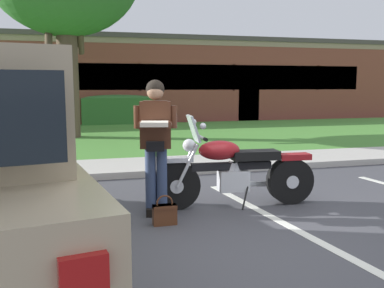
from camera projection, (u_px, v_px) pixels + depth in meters
ground_plane at (236, 242)px, 4.42m from camera, size 140.00×140.00×0.00m
curb_strip at (169, 172)px, 7.69m from camera, size 60.00×0.20×0.12m
concrete_walk at (161, 165)px, 8.51m from camera, size 60.00×1.50×0.08m
grass_lawn at (132, 136)px, 13.24m from camera, size 60.00×8.39×0.06m
stall_stripe_0 at (39, 254)px, 4.11m from camera, size 0.68×4.38×0.01m
stall_stripe_1 at (295, 229)px, 4.81m from camera, size 0.68×4.38×0.01m
motorcycle at (240, 171)px, 5.69m from camera, size 2.24×0.82×1.26m
rider_person at (156, 136)px, 5.22m from camera, size 0.53×0.63×1.70m
handbag at (165, 213)px, 4.96m from camera, size 0.28×0.13×0.36m
hedge_left at (24, 110)px, 16.34m from camera, size 2.76×0.90×1.24m
hedge_center_left at (118, 109)px, 17.25m from camera, size 2.92×0.90×1.24m
brick_building at (127, 80)px, 22.55m from camera, size 25.14×10.19×3.79m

